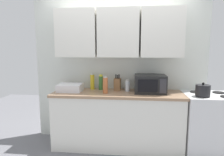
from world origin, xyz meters
TOP-DOWN VIEW (x-y plane):
  - wall_back_with_cabinets at (0.00, -0.06)m, footprint 2.92×0.38m
  - counter_run at (0.00, -0.30)m, footprint 2.05×0.63m
  - stove_range at (1.41, -0.32)m, footprint 0.76×0.64m
  - kettle at (1.24, -0.46)m, footprint 0.20×0.20m
  - microwave at (0.51, -0.27)m, footprint 0.48×0.37m
  - dish_rack at (-0.77, -0.30)m, footprint 0.38×0.30m
  - knife_block at (-0.01, -0.16)m, footprint 0.12×0.13m
  - bottle_yellow_mustard at (-0.44, -0.11)m, footprint 0.07×0.07m
  - bottle_green_oil at (-0.29, -0.13)m, footprint 0.07×0.07m
  - bottle_spice_jar at (-0.18, -0.38)m, footprint 0.08×0.08m
  - bottle_clear_tall at (0.16, -0.20)m, footprint 0.08×0.08m

SIDE VIEW (x-z plane):
  - counter_run at x=0.00m, z-range 0.00..0.90m
  - stove_range at x=1.41m, z-range 0.00..0.91m
  - dish_rack at x=-0.77m, z-range 0.90..1.02m
  - bottle_clear_tall at x=0.16m, z-range 0.89..1.08m
  - kettle at x=1.24m, z-range 0.89..1.09m
  - knife_block at x=-0.01m, z-range 0.87..1.14m
  - bottle_green_oil at x=-0.29m, z-range 0.89..1.15m
  - bottle_spice_jar at x=-0.18m, z-range 0.89..1.15m
  - bottle_yellow_mustard at x=-0.44m, z-range 0.89..1.16m
  - microwave at x=0.51m, z-range 0.90..1.18m
  - wall_back_with_cabinets at x=0.00m, z-range 0.27..2.87m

